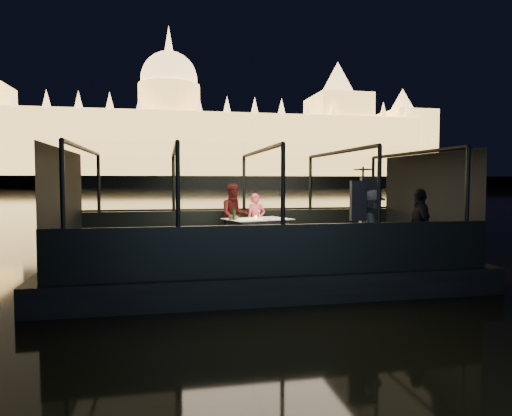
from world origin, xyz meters
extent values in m
plane|color=black|center=(0.00, 80.00, 0.00)|extent=(500.00, 500.00, 0.00)
cube|color=black|center=(0.00, 0.00, 0.00)|extent=(8.60, 4.40, 1.00)
cube|color=black|center=(0.00, 0.00, 0.48)|extent=(8.00, 4.00, 0.04)
cube|color=black|center=(0.00, 2.00, 0.95)|extent=(8.00, 0.08, 0.90)
cube|color=black|center=(0.00, -2.00, 0.95)|extent=(8.00, 0.08, 0.90)
cube|color=#423D33|center=(0.00, 210.00, 1.00)|extent=(400.00, 140.00, 6.00)
cube|color=white|center=(0.14, 0.91, 0.89)|extent=(1.70, 1.43, 0.77)
cube|color=black|center=(-0.32, 1.45, 0.95)|extent=(0.45, 0.45, 0.79)
cube|color=black|center=(0.26, 1.48, 0.95)|extent=(0.45, 0.45, 0.95)
imported|color=#E65365|center=(0.25, 1.63, 1.25)|extent=(0.51, 0.36, 1.34)
imported|color=#3A1010|center=(-0.31, 1.63, 1.25)|extent=(0.85, 0.71, 1.59)
imported|color=silver|center=(1.89, -1.49, 1.35)|extent=(0.58, 0.99, 1.51)
imported|color=black|center=(2.91, -1.52, 1.35)|extent=(0.53, 0.94, 1.51)
cylinder|color=#133418|center=(-0.46, 0.68, 1.42)|extent=(0.08, 0.08, 0.30)
cylinder|color=brown|center=(-0.46, 0.78, 1.31)|extent=(0.24, 0.24, 0.08)
cylinder|color=#FFB23F|center=(0.08, 0.85, 1.31)|extent=(0.06, 0.06, 0.07)
cylinder|color=silver|center=(0.32, 0.61, 1.27)|extent=(0.27, 0.27, 0.01)
cylinder|color=white|center=(-0.28, 1.04, 1.27)|extent=(0.24, 0.24, 0.01)
camera|label=1|loc=(-2.01, -9.67, 2.15)|focal=32.00mm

